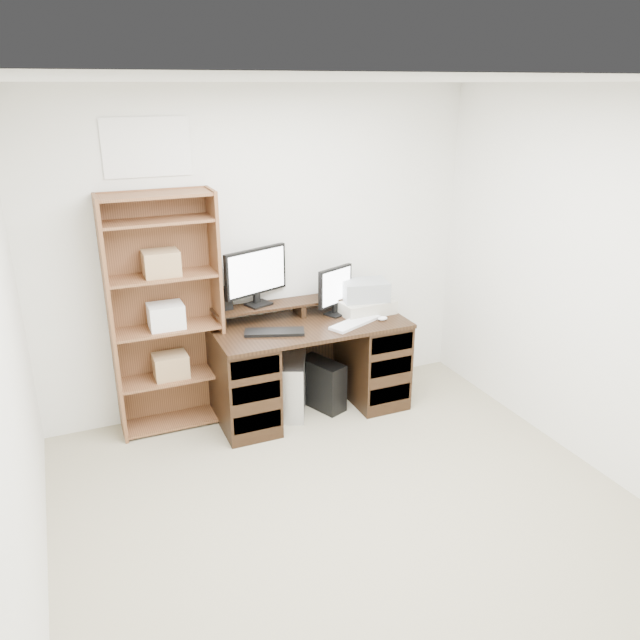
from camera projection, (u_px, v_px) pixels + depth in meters
room at (384, 345)px, 3.15m from camera, size 3.54×4.04×2.54m
desk at (310, 365)px, 4.96m from camera, size 1.50×0.70×0.75m
riser_shelf at (299, 304)px, 4.98m from camera, size 1.40×0.22×0.12m
monitor_wide at (256, 274)px, 4.79m from camera, size 0.54×0.23×0.45m
monitor_small at (335, 289)px, 4.95m from camera, size 0.34×0.20×0.39m
speaker at (227, 298)px, 4.75m from camera, size 0.07×0.07×0.18m
keyboard_black at (274, 332)px, 4.63m from camera, size 0.47×0.28×0.02m
keyboard_white at (355, 323)px, 4.82m from camera, size 0.48×0.32×0.02m
mouse at (383, 318)px, 4.89m from camera, size 0.09×0.07×0.03m
printer at (364, 306)px, 5.05m from camera, size 0.45×0.35×0.11m
basket at (365, 290)px, 5.01m from camera, size 0.40×0.32×0.15m
tower_silver at (292, 385)px, 4.98m from camera, size 0.38×0.51×0.46m
tower_black at (322, 384)px, 5.07m from camera, size 0.31×0.44×0.40m
bookshelf at (165, 313)px, 4.57m from camera, size 0.80×0.30×1.80m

